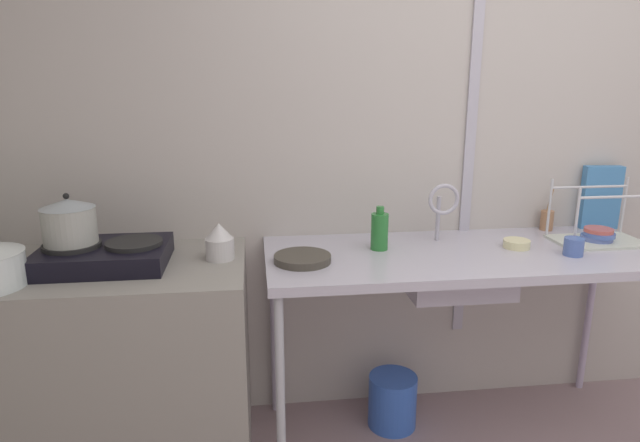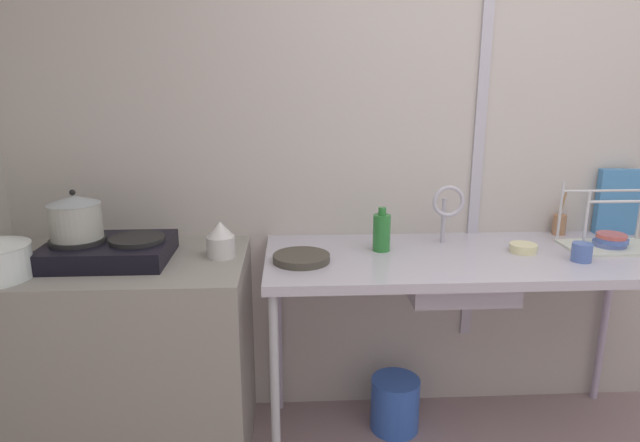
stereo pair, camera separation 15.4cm
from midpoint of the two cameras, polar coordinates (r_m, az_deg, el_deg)
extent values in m
cube|color=#B0A9A2|center=(2.81, 20.00, 5.85)|extent=(5.45, 0.10, 2.51)
cube|color=#ABA7B6|center=(2.69, 18.01, 8.36)|extent=(0.05, 0.01, 2.00)
cube|color=gray|center=(2.56, -18.29, -13.66)|extent=(1.08, 0.67, 0.91)
cube|color=#ABA7B6|center=(2.45, 17.12, -3.83)|extent=(1.75, 0.67, 0.04)
cylinder|color=#A6AAB1|center=(2.23, -2.67, -18.01)|extent=(0.04, 0.04, 0.87)
cylinder|color=#A89FB7|center=(2.75, -2.78, -11.37)|extent=(0.04, 0.04, 0.87)
cylinder|color=#ADA0BD|center=(3.21, 28.96, -9.29)|extent=(0.04, 0.04, 0.87)
cube|color=black|center=(2.38, -19.61, -3.02)|extent=(0.50, 0.37, 0.08)
cylinder|color=black|center=(2.40, -22.44, -1.89)|extent=(0.22, 0.22, 0.02)
cylinder|color=black|center=(2.33, -16.91, -1.87)|extent=(0.22, 0.22, 0.02)
cylinder|color=#9B9D94|center=(2.38, -22.63, -0.02)|extent=(0.20, 0.20, 0.14)
cone|color=#919BA0|center=(2.36, -22.84, 2.08)|extent=(0.21, 0.21, 0.03)
sphere|color=black|center=(2.36, -22.91, 2.77)|extent=(0.02, 0.02, 0.02)
cylinder|color=beige|center=(2.31, -8.50, -2.70)|extent=(0.12, 0.12, 0.09)
cone|color=beige|center=(2.29, -8.57, -0.85)|extent=(0.11, 0.11, 0.07)
cube|color=#ABA7B6|center=(2.43, 16.02, -5.48)|extent=(0.44, 0.35, 0.17)
cylinder|color=#ABA7B6|center=(2.55, 14.53, 0.03)|extent=(0.02, 0.02, 0.21)
torus|color=#ABA7B6|center=(2.47, 15.11, 2.00)|extent=(0.14, 0.02, 0.14)
cylinder|color=#3C372F|center=(2.24, 0.01, -3.94)|extent=(0.24, 0.24, 0.03)
cylinder|color=#B6B6BC|center=(2.55, 27.73, -0.39)|extent=(0.01, 0.01, 0.28)
cylinder|color=#B6B6BC|center=(2.73, 25.42, 0.81)|extent=(0.01, 0.01, 0.28)
cylinder|color=#B6B6BC|center=(2.63, 31.54, 1.75)|extent=(0.38, 0.01, 0.01)
cylinder|color=#B6B6BC|center=(2.81, 29.05, 2.78)|extent=(0.38, 0.01, 0.01)
cube|color=#B8BFB1|center=(2.77, 29.64, -2.42)|extent=(0.40, 0.24, 0.01)
cylinder|color=#5566A8|center=(2.77, 29.55, -2.09)|extent=(0.14, 0.14, 0.02)
cylinder|color=#4762AE|center=(2.76, 29.80, -1.78)|extent=(0.13, 0.13, 0.02)
cylinder|color=#C0564C|center=(2.76, 29.74, -1.39)|extent=(0.13, 0.13, 0.02)
cylinder|color=#4861A8|center=(2.52, 27.41, -2.95)|extent=(0.08, 0.08, 0.08)
cylinder|color=beige|center=(2.55, 22.23, -2.66)|extent=(0.12, 0.12, 0.04)
cylinder|color=#27702F|center=(2.39, 8.34, -1.25)|extent=(0.08, 0.08, 0.16)
cylinder|color=#27702F|center=(2.36, 8.42, 1.02)|extent=(0.03, 0.03, 0.03)
cube|color=teal|center=(3.01, 30.05, 1.75)|extent=(0.19, 0.07, 0.32)
cylinder|color=#996B4B|center=(2.89, 25.26, -0.35)|extent=(0.06, 0.06, 0.10)
cylinder|color=olive|center=(2.88, 25.42, 1.02)|extent=(0.06, 0.04, 0.18)
cylinder|color=blue|center=(2.78, 9.55, -18.45)|extent=(0.23, 0.23, 0.26)
camera|label=1|loc=(0.08, -88.04, 0.51)|focal=30.45mm
camera|label=2|loc=(0.08, 91.96, -0.51)|focal=30.45mm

